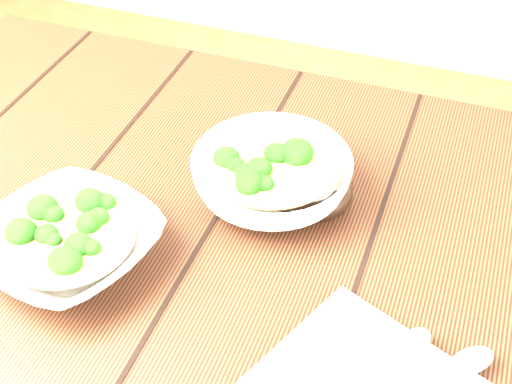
# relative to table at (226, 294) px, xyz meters

# --- Properties ---
(table) EXTENTS (1.20, 0.80, 0.75)m
(table) POSITION_rel_table_xyz_m (0.00, 0.00, 0.00)
(table) COLOR #3A1F10
(table) RESTS_ON ground
(soup_bowl_front) EXTENTS (0.26, 0.26, 0.06)m
(soup_bowl_front) POSITION_rel_table_xyz_m (-0.16, -0.11, 0.15)
(soup_bowl_front) COLOR silver
(soup_bowl_front) RESTS_ON table
(soup_bowl_back) EXTENTS (0.24, 0.24, 0.08)m
(soup_bowl_back) POSITION_rel_table_xyz_m (0.03, 0.09, 0.16)
(soup_bowl_back) COLOR silver
(soup_bowl_back) RESTS_ON table
(trivet) EXTENTS (0.14, 0.14, 0.03)m
(trivet) POSITION_rel_table_xyz_m (0.08, 0.10, 0.13)
(trivet) COLOR black
(trivet) RESTS_ON table
(spoon_left) EXTENTS (0.10, 0.18, 0.01)m
(spoon_left) POSITION_rel_table_xyz_m (0.24, -0.13, 0.14)
(spoon_left) COLOR #BAB6A4
(spoon_left) RESTS_ON napkin
(spoon_right) EXTENTS (0.14, 0.15, 0.01)m
(spoon_right) POSITION_rel_table_xyz_m (0.29, -0.13, 0.14)
(spoon_right) COLOR #BAB6A4
(spoon_right) RESTS_ON napkin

